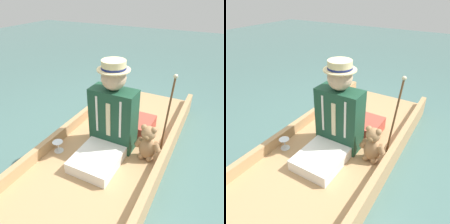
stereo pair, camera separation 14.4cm
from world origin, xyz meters
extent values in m
plane|color=#476B66|center=(0.00, 0.00, 0.00)|extent=(16.00, 16.00, 0.00)
cube|color=tan|center=(0.00, 0.00, 0.07)|extent=(1.14, 2.63, 0.15)
cube|color=tan|center=(-0.54, 0.00, 0.20)|extent=(0.06, 2.63, 0.12)
cube|color=tan|center=(0.54, 0.00, 0.20)|extent=(0.06, 2.63, 0.12)
cube|color=#B24738|center=(-0.05, -0.29, 0.22)|extent=(0.52, 0.36, 0.15)
cube|color=white|center=(-0.01, 0.38, 0.20)|extent=(0.40, 0.45, 0.11)
cube|color=#19422D|center=(-0.01, 0.05, 0.46)|extent=(0.44, 0.21, 0.63)
cube|color=beige|center=(-0.01, 0.16, 0.51)|extent=(0.04, 0.01, 0.34)
cube|color=white|center=(-0.13, 0.16, 0.54)|extent=(0.02, 0.01, 0.38)
cube|color=white|center=(0.11, 0.16, 0.54)|extent=(0.02, 0.01, 0.38)
sphere|color=tan|center=(-0.01, 0.05, 0.89)|extent=(0.23, 0.23, 0.23)
cylinder|color=beige|center=(-0.01, 0.05, 0.96)|extent=(0.30, 0.30, 0.01)
cylinder|color=beige|center=(-0.01, 0.05, 1.00)|extent=(0.22, 0.22, 0.08)
cylinder|color=navy|center=(-0.01, 0.05, 0.98)|extent=(0.22, 0.22, 0.02)
ellipsoid|color=#9E754C|center=(-0.38, 0.09, 0.26)|extent=(0.16, 0.13, 0.23)
sphere|color=#9E754C|center=(-0.38, 0.09, 0.43)|extent=(0.13, 0.13, 0.13)
sphere|color=olive|center=(-0.38, 0.14, 0.42)|extent=(0.05, 0.05, 0.05)
sphere|color=#9E754C|center=(-0.43, 0.09, 0.48)|extent=(0.06, 0.06, 0.06)
sphere|color=#9E754C|center=(-0.34, 0.09, 0.48)|extent=(0.06, 0.06, 0.06)
cylinder|color=#9E754C|center=(-0.47, 0.09, 0.30)|extent=(0.09, 0.06, 0.10)
cylinder|color=#9E754C|center=(-0.30, 0.09, 0.30)|extent=(0.09, 0.06, 0.10)
sphere|color=#9E754C|center=(-0.42, 0.12, 0.18)|extent=(0.07, 0.07, 0.07)
sphere|color=#9E754C|center=(-0.34, 0.12, 0.18)|extent=(0.07, 0.07, 0.07)
cylinder|color=silver|center=(0.43, 0.39, 0.15)|extent=(0.09, 0.09, 0.01)
cylinder|color=silver|center=(0.43, 0.39, 0.18)|extent=(0.01, 0.01, 0.06)
cone|color=silver|center=(0.43, 0.39, 0.23)|extent=(0.10, 0.10, 0.05)
cylinder|color=brown|center=(-0.47, -0.21, 0.50)|extent=(0.02, 0.26, 0.71)
sphere|color=beige|center=(-0.47, -0.33, 0.85)|extent=(0.04, 0.04, 0.04)
camera|label=1|loc=(-0.82, 1.67, 1.59)|focal=35.00mm
camera|label=2|loc=(-0.94, 1.60, 1.59)|focal=35.00mm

